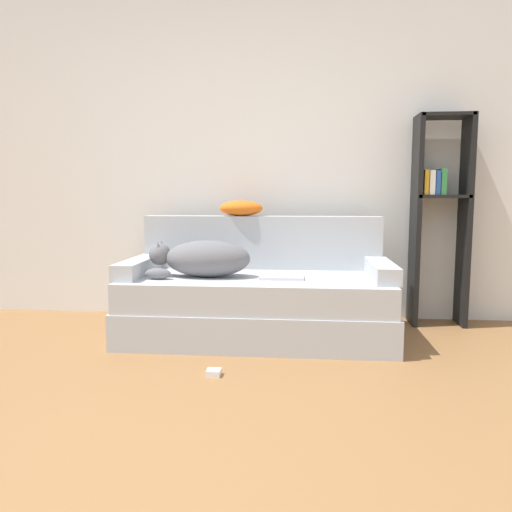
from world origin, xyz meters
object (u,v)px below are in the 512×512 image
object	(u,v)px
dog	(203,259)
throw_pillow	(241,208)
power_adapter	(214,373)
laptop	(282,277)
bookshelf	(439,209)
couch	(257,307)

from	to	relation	value
dog	throw_pillow	xyz separation A→B (m)	(0.21, 0.45, 0.33)
throw_pillow	power_adapter	size ratio (longest dim) A/B	4.30
laptop	dog	bearing A→B (deg)	177.26
laptop	bookshelf	world-z (taller)	bookshelf
dog	throw_pillow	size ratio (longest dim) A/B	2.13
couch	throw_pillow	size ratio (longest dim) A/B	5.58
power_adapter	couch	bearing A→B (deg)	77.80
throw_pillow	power_adapter	distance (m)	1.44
couch	throw_pillow	xyz separation A→B (m)	(-0.16, 0.38, 0.67)
bookshelf	power_adapter	size ratio (longest dim) A/B	20.75
dog	laptop	world-z (taller)	dog
couch	dog	bearing A→B (deg)	-169.32
bookshelf	throw_pillow	bearing A→B (deg)	-175.46
dog	bookshelf	bearing A→B (deg)	18.42
laptop	power_adapter	bearing A→B (deg)	-117.22
couch	throw_pillow	bearing A→B (deg)	112.75
laptop	throw_pillow	world-z (taller)	throw_pillow
couch	dog	world-z (taller)	dog
throw_pillow	bookshelf	size ratio (longest dim) A/B	0.21
laptop	throw_pillow	size ratio (longest dim) A/B	0.91
bookshelf	couch	bearing A→B (deg)	-159.56
laptop	power_adapter	world-z (taller)	laptop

